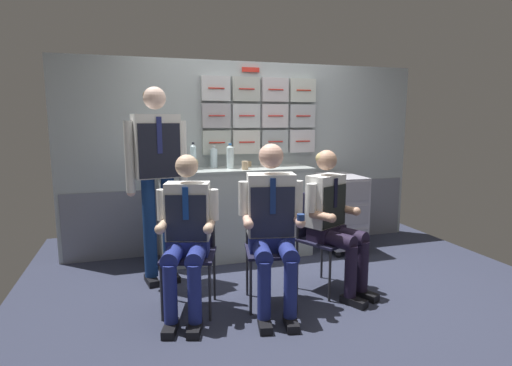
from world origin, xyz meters
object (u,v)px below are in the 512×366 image
Objects in this scene: crew_member_left at (187,229)px; crew_member_by_counter at (333,216)px; water_bottle_blue_cap at (193,157)px; folding_chair_right at (269,237)px; crew_member_right at (272,219)px; folding_chair_by_counter at (318,229)px; espresso_cup_small at (175,167)px; service_trolley at (340,210)px; crew_member_standing at (157,166)px; folding_chair_left at (190,241)px.

crew_member_by_counter is (1.27, 0.05, 0.00)m from crew_member_left.
crew_member_by_counter is 1.64m from water_bottle_blue_cap.
water_bottle_blue_cap reaches higher than crew_member_by_counter.
folding_chair_right is 0.65× the size of crew_member_right.
folding_chair_by_counter is 1.54m from water_bottle_blue_cap.
crew_member_left is 0.67m from crew_member_right.
water_bottle_blue_cap is (-0.44, 1.19, 0.58)m from folding_chair_right.
espresso_cup_small is at bearing 114.61° from crew_member_right.
crew_member_left is at bearing 172.77° from crew_member_right.
espresso_cup_small is at bearing 137.55° from folding_chair_by_counter.
crew_member_by_counter reaches higher than service_trolley.
folding_chair_right is 0.59m from crew_member_by_counter.
folding_chair_right is (-1.22, -1.03, 0.07)m from service_trolley.
folding_chair_right is 1.42m from espresso_cup_small.
crew_member_left is at bearing -78.10° from crew_member_standing.
folding_chair_by_counter is 0.48× the size of crew_member_standing.
water_bottle_blue_cap is (0.25, 1.26, 0.43)m from crew_member_left.
folding_chair_left is 3.02× the size of water_bottle_blue_cap.
crew_member_standing is at bearing 158.13° from folding_chair_by_counter.
crew_member_left reaches higher than service_trolley.
crew_member_by_counter is at bearing -1.92° from folding_chair_right.
folding_chair_by_counter is (1.15, 0.04, 0.00)m from folding_chair_left.
crew_member_right is at bearing -65.39° from espresso_cup_small.
crew_member_standing is at bearing 141.66° from folding_chair_right.
espresso_cup_small reaches higher than folding_chair_right.
crew_member_right is (-1.25, -1.19, 0.27)m from service_trolley.
crew_member_standing is 0.66m from water_bottle_blue_cap.
folding_chair_right is at bearing 178.08° from crew_member_by_counter.
folding_chair_left is 0.22m from crew_member_left.
crew_member_left is 1.36m from water_bottle_blue_cap.
crew_member_right is 1.06× the size of crew_member_by_counter.
folding_chair_left is at bearing -177.88° from folding_chair_by_counter.
folding_chair_left is 0.65m from folding_chair_right.
crew_member_left is 1.22m from folding_chair_by_counter.
espresso_cup_small is (-0.61, 1.33, 0.28)m from crew_member_right.
service_trolley is 1.16m from folding_chair_by_counter.
service_trolley is 0.70× the size of crew_member_by_counter.
crew_member_left is 0.69× the size of crew_member_standing.
crew_member_standing reaches higher than crew_member_by_counter.
water_bottle_blue_cap is (-0.41, 1.35, 0.38)m from crew_member_right.
folding_chair_by_counter is at bearing 2.12° from folding_chair_left.
service_trolley is 1.01× the size of folding_chair_right.
crew_member_by_counter is (0.07, -0.15, 0.15)m from folding_chair_by_counter.
crew_member_right is 0.64m from folding_chair_by_counter.
espresso_cup_small is (-1.86, 0.14, 0.55)m from service_trolley.
crew_member_right reaches higher than service_trolley.
water_bottle_blue_cap is at bearing 78.86° from crew_member_left.
crew_member_standing is (-1.42, 0.69, 0.40)m from crew_member_by_counter.
crew_member_right is 20.40× the size of espresso_cup_small.
folding_chair_left and folding_chair_right have the same top height.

